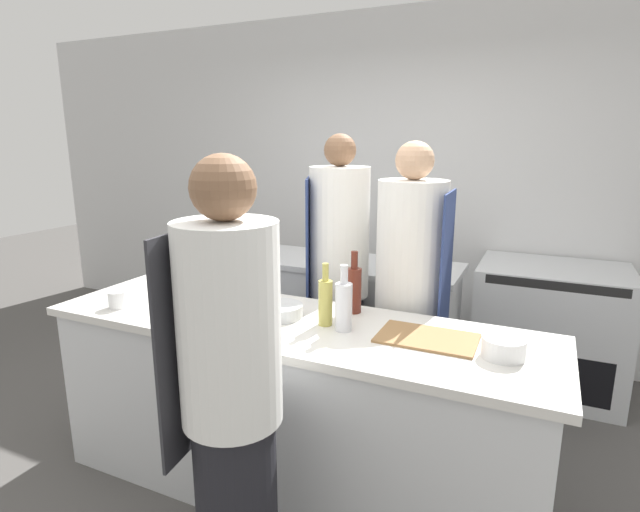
{
  "coord_description": "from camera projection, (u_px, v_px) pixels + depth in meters",
  "views": [
    {
      "loc": [
        1.09,
        -2.01,
        1.78
      ],
      "look_at": [
        0.0,
        0.35,
        1.16
      ],
      "focal_mm": 28.0,
      "sensor_mm": 36.0,
      "label": 1
    }
  ],
  "objects": [
    {
      "name": "bowl_ceramic_blue",
      "position": [
        504.0,
        347.0,
        2.01
      ],
      "size": [
        0.17,
        0.17,
        0.08
      ],
      "color": "white",
      "rests_on": "prep_counter"
    },
    {
      "name": "bottle_wine",
      "position": [
        344.0,
        305.0,
        2.28
      ],
      "size": [
        0.08,
        0.08,
        0.31
      ],
      "color": "silver",
      "rests_on": "prep_counter"
    },
    {
      "name": "bottle_olive_oil",
      "position": [
        354.0,
        288.0,
        2.52
      ],
      "size": [
        0.08,
        0.08,
        0.32
      ],
      "color": "#5B2319",
      "rests_on": "prep_counter"
    },
    {
      "name": "oven_range",
      "position": [
        549.0,
        328.0,
        3.57
      ],
      "size": [
        0.99,
        0.72,
        0.91
      ],
      "color": "silver",
      "rests_on": "ground_plane"
    },
    {
      "name": "cup",
      "position": [
        118.0,
        299.0,
        2.61
      ],
      "size": [
        0.1,
        0.1,
        0.09
      ],
      "color": "white",
      "rests_on": "prep_counter"
    },
    {
      "name": "bottle_vinegar",
      "position": [
        325.0,
        301.0,
        2.35
      ],
      "size": [
        0.07,
        0.07,
        0.3
      ],
      "color": "#B2A84C",
      "rests_on": "prep_counter"
    },
    {
      "name": "chef_at_stove",
      "position": [
        409.0,
        303.0,
        2.78
      ],
      "size": [
        0.39,
        0.38,
        1.77
      ],
      "rotation": [
        0.0,
        0.0,
        -1.54
      ],
      "color": "black",
      "rests_on": "ground_plane"
    },
    {
      "name": "bowl_mixing_large",
      "position": [
        188.0,
        294.0,
        2.7
      ],
      "size": [
        0.27,
        0.27,
        0.09
      ],
      "color": "navy",
      "rests_on": "prep_counter"
    },
    {
      "name": "wall_back",
      "position": [
        408.0,
        185.0,
        4.19
      ],
      "size": [
        8.0,
        0.06,
        2.8
      ],
      "color": "silver",
      "rests_on": "ground_plane"
    },
    {
      "name": "pass_counter",
      "position": [
        347.0,
        321.0,
        3.71
      ],
      "size": [
        1.62,
        0.61,
        0.91
      ],
      "color": "silver",
      "rests_on": "ground_plane"
    },
    {
      "name": "ground_plane",
      "position": [
        292.0,
        484.0,
        2.63
      ],
      "size": [
        16.0,
        16.0,
        0.0
      ],
      "primitive_type": "plane",
      "color": "#4C4947"
    },
    {
      "name": "chef_at_pass_far",
      "position": [
        338.0,
        282.0,
        3.09
      ],
      "size": [
        0.42,
        0.41,
        1.81
      ],
      "rotation": [
        0.0,
        0.0,
        1.95
      ],
      "color": "black",
      "rests_on": "ground_plane"
    },
    {
      "name": "cutting_board",
      "position": [
        427.0,
        338.0,
        2.2
      ],
      "size": [
        0.43,
        0.28,
        0.01
      ],
      "color": "olive",
      "rests_on": "prep_counter"
    },
    {
      "name": "chef_at_prep_near",
      "position": [
        232.0,
        399.0,
        1.78
      ],
      "size": [
        0.39,
        0.37,
        1.73
      ],
      "rotation": [
        0.0,
        0.0,
        1.69
      ],
      "color": "black",
      "rests_on": "ground_plane"
    },
    {
      "name": "prep_counter",
      "position": [
        291.0,
        406.0,
        2.53
      ],
      "size": [
        2.51,
        0.72,
        0.91
      ],
      "color": "silver",
      "rests_on": "ground_plane"
    },
    {
      "name": "bowl_prep_small",
      "position": [
        280.0,
        311.0,
        2.47
      ],
      "size": [
        0.23,
        0.23,
        0.06
      ],
      "color": "#B7BABC",
      "rests_on": "prep_counter"
    }
  ]
}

